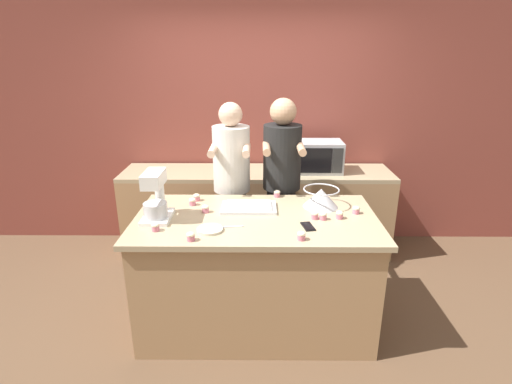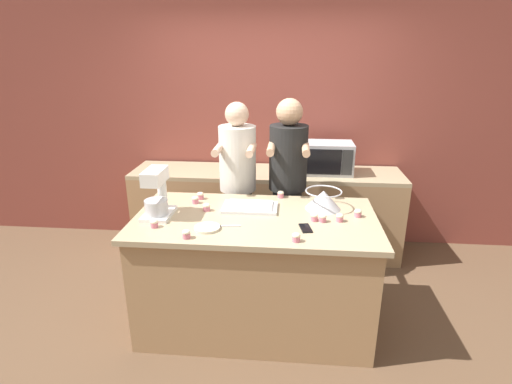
{
  "view_description": "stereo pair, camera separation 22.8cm",
  "coord_description": "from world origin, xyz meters",
  "px_view_note": "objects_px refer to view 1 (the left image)",
  "views": [
    {
      "loc": [
        0.02,
        -2.74,
        2.1
      ],
      "look_at": [
        0.0,
        0.05,
        1.1
      ],
      "focal_mm": 28.0,
      "sensor_mm": 36.0,
      "label": 1
    },
    {
      "loc": [
        0.25,
        -2.72,
        2.1
      ],
      "look_at": [
        0.0,
        0.05,
        1.1
      ],
      "focal_mm": 28.0,
      "sensor_mm": 36.0,
      "label": 2
    }
  ],
  "objects_px": {
    "cupcake_7": "(155,227)",
    "cupcake_1": "(356,210)",
    "mixing_bowl": "(321,197)",
    "microwave_oven": "(317,156)",
    "cupcake_9": "(301,236)",
    "cupcake_4": "(340,215)",
    "cupcake_2": "(315,215)",
    "cupcake_8": "(205,209)",
    "baking_tray": "(249,207)",
    "cell_phone": "(308,226)",
    "knife": "(226,227)",
    "cupcake_6": "(192,201)",
    "cupcake_3": "(277,193)",
    "person_right": "(281,188)",
    "cupcake_10": "(323,216)",
    "person_left": "(232,190)",
    "stand_mixer": "(156,199)",
    "small_plate": "(210,229)",
    "cupcake_0": "(197,197)",
    "cupcake_5": "(191,236)"
  },
  "relations": [
    {
      "from": "cupcake_6",
      "to": "cupcake_8",
      "type": "height_order",
      "value": "same"
    },
    {
      "from": "cupcake_8",
      "to": "cupcake_4",
      "type": "bearing_deg",
      "value": -6.39
    },
    {
      "from": "person_right",
      "to": "cupcake_0",
      "type": "height_order",
      "value": "person_right"
    },
    {
      "from": "cupcake_10",
      "to": "baking_tray",
      "type": "bearing_deg",
      "value": 160.0
    },
    {
      "from": "cupcake_8",
      "to": "cupcake_9",
      "type": "xyz_separation_m",
      "value": [
        0.69,
        -0.47,
        0.0
      ]
    },
    {
      "from": "cupcake_6",
      "to": "cupcake_0",
      "type": "bearing_deg",
      "value": 79.19
    },
    {
      "from": "cupcake_6",
      "to": "cell_phone",
      "type": "bearing_deg",
      "value": -25.28
    },
    {
      "from": "cupcake_1",
      "to": "mixing_bowl",
      "type": "bearing_deg",
      "value": 150.22
    },
    {
      "from": "cupcake_3",
      "to": "cupcake_7",
      "type": "relative_size",
      "value": 1.0
    },
    {
      "from": "stand_mixer",
      "to": "cupcake_0",
      "type": "distance_m",
      "value": 0.47
    },
    {
      "from": "microwave_oven",
      "to": "small_plate",
      "type": "relative_size",
      "value": 2.84
    },
    {
      "from": "person_left",
      "to": "cupcake_3",
      "type": "height_order",
      "value": "person_left"
    },
    {
      "from": "mixing_bowl",
      "to": "cupcake_9",
      "type": "distance_m",
      "value": 0.63
    },
    {
      "from": "mixing_bowl",
      "to": "cupcake_2",
      "type": "bearing_deg",
      "value": -107.7
    },
    {
      "from": "cupcake_5",
      "to": "cupcake_2",
      "type": "bearing_deg",
      "value": 22.95
    },
    {
      "from": "stand_mixer",
      "to": "small_plate",
      "type": "height_order",
      "value": "stand_mixer"
    },
    {
      "from": "cupcake_2",
      "to": "cupcake_9",
      "type": "bearing_deg",
      "value": -111.05
    },
    {
      "from": "microwave_oven",
      "to": "cupcake_3",
      "type": "xyz_separation_m",
      "value": [
        -0.44,
        -0.82,
        -0.11
      ]
    },
    {
      "from": "cupcake_5",
      "to": "cupcake_8",
      "type": "bearing_deg",
      "value": 85.8
    },
    {
      "from": "stand_mixer",
      "to": "small_plate",
      "type": "relative_size",
      "value": 2.01
    },
    {
      "from": "cupcake_9",
      "to": "cupcake_10",
      "type": "relative_size",
      "value": 1.0
    },
    {
      "from": "cupcake_2",
      "to": "cupcake_5",
      "type": "height_order",
      "value": "same"
    },
    {
      "from": "person_right",
      "to": "small_plate",
      "type": "bearing_deg",
      "value": -120.02
    },
    {
      "from": "cupcake_1",
      "to": "cupcake_4",
      "type": "relative_size",
      "value": 1.0
    },
    {
      "from": "person_right",
      "to": "cupcake_3",
      "type": "xyz_separation_m",
      "value": [
        -0.05,
        -0.27,
        0.05
      ]
    },
    {
      "from": "person_right",
      "to": "cupcake_10",
      "type": "bearing_deg",
      "value": -70.43
    },
    {
      "from": "mixing_bowl",
      "to": "cupcake_9",
      "type": "height_order",
      "value": "mixing_bowl"
    },
    {
      "from": "small_plate",
      "to": "cupcake_8",
      "type": "bearing_deg",
      "value": 102.29
    },
    {
      "from": "person_left",
      "to": "small_plate",
      "type": "bearing_deg",
      "value": -95.56
    },
    {
      "from": "cupcake_3",
      "to": "cupcake_5",
      "type": "bearing_deg",
      "value": -125.84
    },
    {
      "from": "cupcake_0",
      "to": "cupcake_7",
      "type": "bearing_deg",
      "value": -108.68
    },
    {
      "from": "stand_mixer",
      "to": "knife",
      "type": "relative_size",
      "value": 1.66
    },
    {
      "from": "baking_tray",
      "to": "cupcake_8",
      "type": "relative_size",
      "value": 7.07
    },
    {
      "from": "cupcake_4",
      "to": "cupcake_10",
      "type": "bearing_deg",
      "value": -171.1
    },
    {
      "from": "cell_phone",
      "to": "knife",
      "type": "bearing_deg",
      "value": -178.92
    },
    {
      "from": "mixing_bowl",
      "to": "microwave_oven",
      "type": "relative_size",
      "value": 0.55
    },
    {
      "from": "cupcake_2",
      "to": "cupcake_8",
      "type": "xyz_separation_m",
      "value": [
        -0.82,
        0.12,
        0.0
      ]
    },
    {
      "from": "cell_phone",
      "to": "knife",
      "type": "height_order",
      "value": "cell_phone"
    },
    {
      "from": "cupcake_7",
      "to": "cupcake_1",
      "type": "bearing_deg",
      "value": 12.38
    },
    {
      "from": "person_left",
      "to": "mixing_bowl",
      "type": "bearing_deg",
      "value": -33.41
    },
    {
      "from": "cupcake_4",
      "to": "cupcake_9",
      "type": "height_order",
      "value": "same"
    },
    {
      "from": "person_right",
      "to": "stand_mixer",
      "type": "relative_size",
      "value": 4.7
    },
    {
      "from": "baking_tray",
      "to": "microwave_oven",
      "type": "relative_size",
      "value": 0.83
    },
    {
      "from": "person_right",
      "to": "cupcake_0",
      "type": "xyz_separation_m",
      "value": [
        -0.72,
        -0.36,
        0.05
      ]
    },
    {
      "from": "small_plate",
      "to": "knife",
      "type": "xyz_separation_m",
      "value": [
        0.1,
        0.05,
        -0.01
      ]
    },
    {
      "from": "small_plate",
      "to": "person_right",
      "type": "bearing_deg",
      "value": 59.98
    },
    {
      "from": "knife",
      "to": "cupcake_5",
      "type": "height_order",
      "value": "cupcake_5"
    },
    {
      "from": "cupcake_6",
      "to": "cupcake_4",
      "type": "bearing_deg",
      "value": -13.07
    },
    {
      "from": "cupcake_3",
      "to": "cupcake_10",
      "type": "distance_m",
      "value": 0.57
    },
    {
      "from": "person_left",
      "to": "cupcake_7",
      "type": "relative_size",
      "value": 27.89
    }
  ]
}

